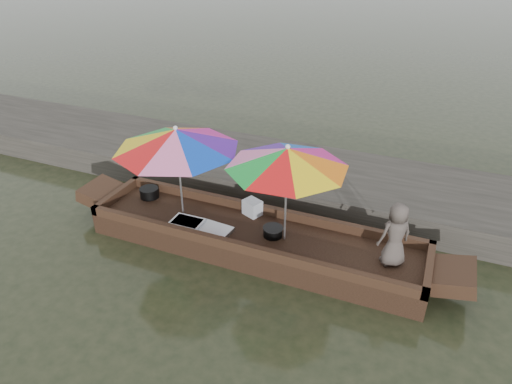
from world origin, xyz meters
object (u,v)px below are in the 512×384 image
at_px(tray_crayfish, 187,223).
at_px(umbrella_bow, 179,173).
at_px(charcoal_grill, 273,232).
at_px(umbrella_stern, 286,194).
at_px(vendor, 396,235).
at_px(cooking_pot, 149,193).
at_px(tray_scallop, 215,230).
at_px(boat_hull, 254,240).
at_px(supply_bag, 252,207).

bearing_deg(tray_crayfish, umbrella_bow, 131.27).
bearing_deg(charcoal_grill, tray_crayfish, -168.79).
distance_m(tray_crayfish, umbrella_stern, 1.72).
bearing_deg(vendor, charcoal_grill, -36.59).
bearing_deg(umbrella_stern, cooking_pot, 174.01).
bearing_deg(tray_scallop, umbrella_bow, 160.99).
bearing_deg(boat_hull, vendor, 0.75).
relative_size(tray_crayfish, umbrella_stern, 0.29).
bearing_deg(tray_crayfish, umbrella_stern, 9.82).
xyz_separation_m(boat_hull, umbrella_bow, (-1.26, 0.00, 0.95)).
height_order(tray_crayfish, charcoal_grill, charcoal_grill).
xyz_separation_m(vendor, umbrella_stern, (-1.58, -0.03, 0.30)).
bearing_deg(boat_hull, tray_crayfish, -165.48).
xyz_separation_m(cooking_pot, umbrella_bow, (0.84, -0.27, 0.69)).
distance_m(tray_scallop, charcoal_grill, 0.90).
bearing_deg(boat_hull, charcoal_grill, 0.21).
height_order(cooking_pot, tray_scallop, cooking_pot).
relative_size(vendor, umbrella_stern, 0.55).
xyz_separation_m(charcoal_grill, umbrella_bow, (-1.58, -0.00, 0.71)).
relative_size(boat_hull, vendor, 5.51).
relative_size(boat_hull, charcoal_grill, 18.08).
xyz_separation_m(tray_scallop, vendor, (2.63, 0.27, 0.45)).
height_order(boat_hull, umbrella_stern, umbrella_stern).
distance_m(cooking_pot, umbrella_stern, 2.72).
height_order(tray_crayfish, vendor, vendor).
bearing_deg(umbrella_bow, boat_hull, 0.00).
xyz_separation_m(charcoal_grill, umbrella_stern, (0.19, -0.00, 0.71)).
height_order(charcoal_grill, umbrella_stern, umbrella_stern).
xyz_separation_m(cooking_pot, charcoal_grill, (2.43, -0.27, -0.02)).
bearing_deg(umbrella_stern, supply_bag, 148.06).
distance_m(boat_hull, supply_bag, 0.58).
xyz_separation_m(tray_scallop, charcoal_grill, (0.87, 0.25, 0.04)).
relative_size(charcoal_grill, supply_bag, 1.04).
relative_size(tray_crayfish, tray_scallop, 1.00).
relative_size(boat_hull, cooking_pot, 16.07).
relative_size(boat_hull, tray_crayfish, 10.38).
height_order(supply_bag, umbrella_stern, umbrella_stern).
xyz_separation_m(cooking_pot, supply_bag, (1.89, 0.18, 0.04)).
xyz_separation_m(tray_crayfish, umbrella_stern, (1.54, 0.27, 0.73)).
bearing_deg(cooking_pot, umbrella_bow, -18.02).
distance_m(charcoal_grill, umbrella_bow, 1.73).
bearing_deg(tray_crayfish, cooking_pot, 153.35).
relative_size(cooking_pot, tray_crayfish, 0.65).
height_order(cooking_pot, charcoal_grill, cooking_pot).
relative_size(supply_bag, umbrella_bow, 0.14).
xyz_separation_m(tray_crayfish, charcoal_grill, (1.35, 0.27, 0.02)).
height_order(umbrella_bow, umbrella_stern, same).
bearing_deg(supply_bag, boat_hull, -64.78).
distance_m(boat_hull, tray_crayfish, 1.08).
height_order(charcoal_grill, umbrella_bow, umbrella_bow).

